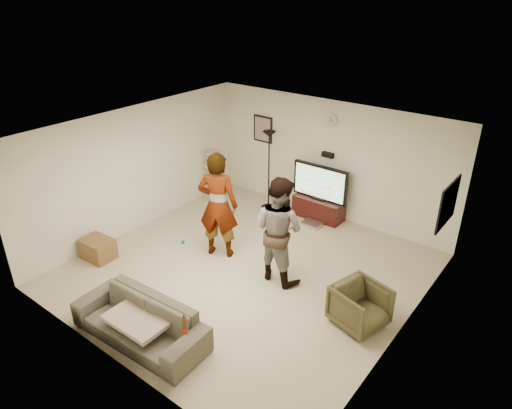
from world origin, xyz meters
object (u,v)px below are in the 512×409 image
Objects in this scene: floor_lamp at (269,171)px; cat_tree at (213,174)px; armchair at (360,306)px; side_table at (98,249)px; tv_stand at (318,208)px; tv at (320,182)px; person_left at (218,205)px; sofa at (140,321)px; person_right at (279,230)px; beer_bottle at (185,326)px.

floor_lamp is 1.44m from cat_tree.
armchair is 4.77m from side_table.
tv_stand is 0.87× the size of tv.
tv is 2.58m from cat_tree.
person_left is 2.36m from side_table.
tv_stand is 0.54× the size of person_left.
tv is at bearing 14.00° from floor_lamp.
floor_lamp is 4.63m from sofa.
tv is 2.40m from person_right.
cat_tree reaches higher than armchair.
floor_lamp is at bearing -166.00° from tv.
person_right is at bearing 71.75° from sofa.
floor_lamp reaches higher than cat_tree.
side_table is at bearing -121.57° from tv_stand.
tv is 0.62× the size of person_left.
person_left is at bearing -78.92° from floor_lamp.
tv is at bearing 86.03° from sofa.
cat_tree is 2.55m from person_left.
tv_stand is 0.58× the size of person_right.
tv_stand is at bearing 56.17° from armchair.
person_right is 1.78m from armchair.
side_table is (-3.22, 0.91, -0.53)m from beer_bottle.
side_table is at bearing -87.73° from cat_tree.
person_right reaches higher than cat_tree.
cat_tree is 3.28m from side_table.
person_left reaches higher than beer_bottle.
cat_tree is at bearing -69.05° from person_left.
person_right is 3.40m from side_table.
sofa reaches higher than side_table.
side_table is at bearing -109.23° from floor_lamp.
person_right reaches higher than beer_bottle.
person_right reaches higher than floor_lamp.
tv is 1.07× the size of cat_tree.
cat_tree is at bearing 128.82° from beer_bottle.
person_left reaches higher than floor_lamp.
armchair is at bearing 151.63° from person_left.
person_left is 2.77× the size of armchair.
person_left is at bearing 41.79° from side_table.
tv_stand is 4.32× the size of beer_bottle.
armchair is (2.94, -0.22, -0.67)m from person_left.
person_right is at bearing 96.44° from beer_bottle.
person_right is at bearing -76.01° from tv_stand.
person_left is 2.56m from sofa.
tv_stand is 0.61× the size of floor_lamp.
armchair is (2.32, 2.17, 0.03)m from sofa.
armchair reaches higher than tv_stand.
person_right is (1.29, 0.04, -0.07)m from person_left.
tv_stand is at bearing 14.00° from floor_lamp.
tv is at bearing -130.85° from person_left.
person_right is (0.58, -2.33, 0.70)m from tv_stand.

